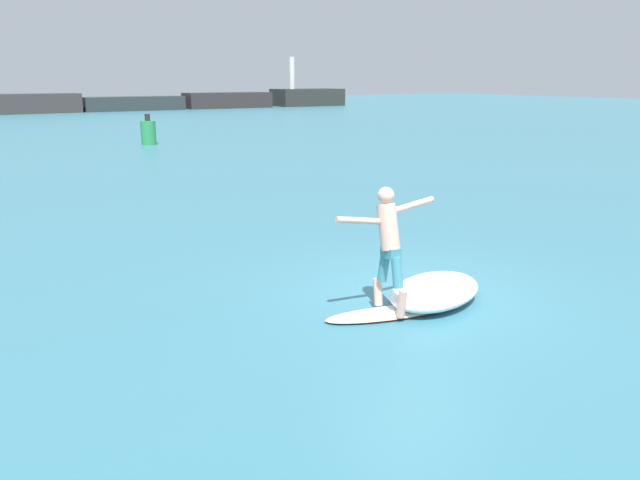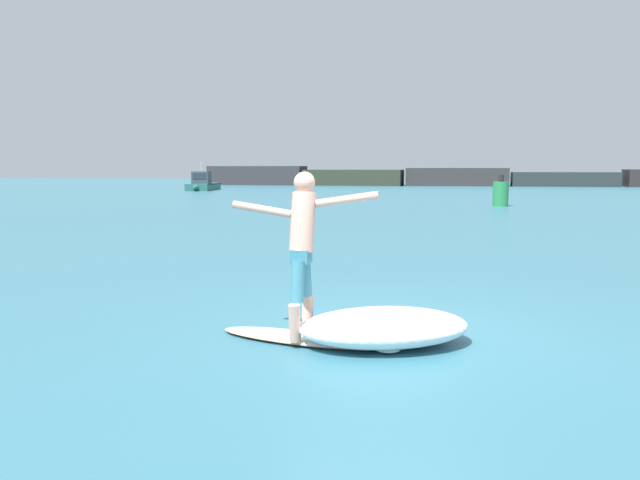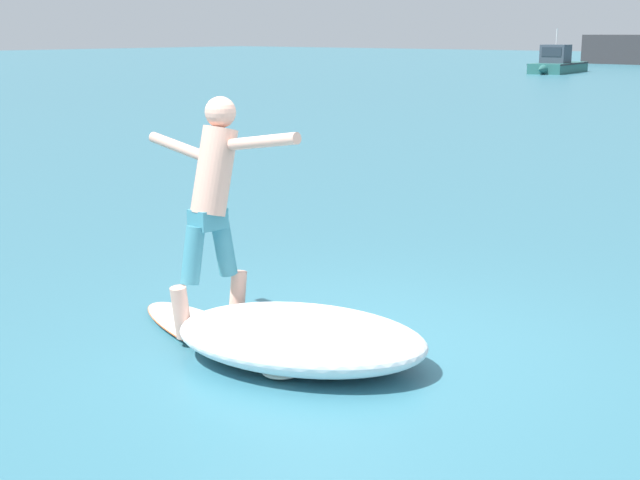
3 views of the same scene
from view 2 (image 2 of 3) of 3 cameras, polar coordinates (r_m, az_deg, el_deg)
ground_plane at (r=7.64m, az=6.18°, el=-8.44°), size 200.00×200.00×0.00m
rock_jetty_breakwater at (r=69.82m, az=16.67°, el=5.53°), size 65.78×5.31×5.99m
surfboard at (r=7.23m, az=-1.43°, el=-8.96°), size 2.25×1.05×0.21m
surfer at (r=7.09m, az=-1.60°, el=0.14°), size 1.73×0.78×1.87m
fishing_boat_near_jetty at (r=55.94m, az=-10.67°, el=5.03°), size 2.67×6.65×2.54m
channel_marker_buoy at (r=33.38m, az=16.19°, el=4.11°), size 0.79×0.79×1.62m
wave_foam_at_tail at (r=7.10m, az=5.88°, el=-7.92°), size 2.22×1.76×0.40m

